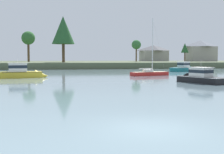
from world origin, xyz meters
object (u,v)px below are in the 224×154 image
Objects in this scene: cruiser_black at (197,79)px; cruiser_teal at (185,69)px; cruiser_yellow at (23,74)px; mooring_buoy_yellow at (193,75)px; sailboat_red at (149,74)px.

cruiser_black is 0.97× the size of cruiser_teal.
cruiser_yellow is 1.10× the size of cruiser_teal.
cruiser_yellow reaches higher than cruiser_teal.
mooring_buoy_yellow is (-4.83, -14.62, -0.41)m from cruiser_teal.
sailboat_red is at bearing -131.62° from cruiser_teal.
cruiser_black is (1.42, -14.54, 0.23)m from sailboat_red.
cruiser_teal is at bearing 71.71° from mooring_buoy_yellow.
cruiser_yellow reaches higher than mooring_buoy_yellow.
cruiser_black reaches higher than mooring_buoy_yellow.
cruiser_black is 30.59m from cruiser_teal.
sailboat_red is 20.41m from cruiser_yellow.
cruiser_teal reaches higher than mooring_buoy_yellow.
cruiser_black is 15.23m from mooring_buoy_yellow.
mooring_buoy_yellow is at bearing 2.36° from cruiser_yellow.
mooring_buoy_yellow is (6.18, 13.91, -0.36)m from cruiser_black.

